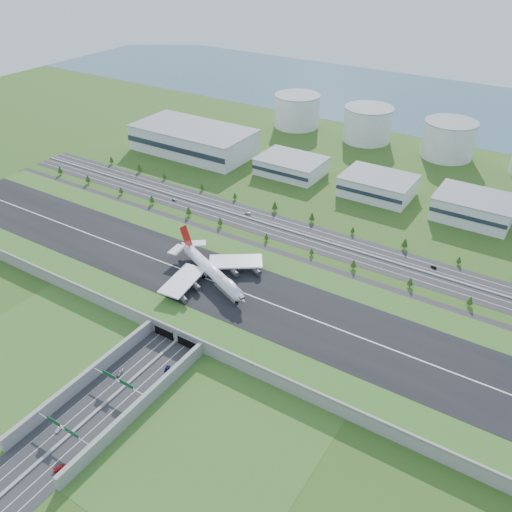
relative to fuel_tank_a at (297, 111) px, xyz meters
The scene contains 23 objects.
ground 332.88m from the fuel_tank_a, 68.84° to the right, with size 1200.00×1200.00×0.00m, color #28581B.
airfield_deck 332.76m from the fuel_tank_a, 68.84° to the right, with size 520.00×100.00×9.20m.
underpass_road 426.88m from the fuel_tank_a, 73.66° to the right, with size 38.80×120.40×8.00m.
sign_gantry_near 422.58m from the fuel_tank_a, 73.50° to the right, with size 38.70×0.70×9.80m.
sign_gantry_far 456.23m from the fuel_tank_a, 74.75° to the right, with size 38.70×0.70×9.80m.
north_expressway 246.84m from the fuel_tank_a, 60.83° to the right, with size 560.00×36.00×0.12m, color #28282B.
tree_row 248.61m from the fuel_tank_a, 60.32° to the right, with size 499.96×48.65×8.48m.
hangar_west 134.72m from the fuel_tank_a, 111.80° to the right, with size 120.00×60.00×25.00m, color silver.
hangar_mid_a 134.54m from the fuel_tank_a, 63.43° to the right, with size 58.00×42.00×15.00m, color silver.
hangar_mid_b 188.43m from the fuel_tank_a, 39.61° to the right, with size 58.00×42.00×17.00m, color silver.
hangar_mid_c 255.13m from the fuel_tank_a, 28.07° to the right, with size 58.00×42.00×19.00m, color silver.
fuel_tank_a is the anchor object (origin of this frame).
fuel_tank_b 85.00m from the fuel_tank_a, ahead, with size 50.00×50.00×35.00m, color silver.
fuel_tank_c 170.00m from the fuel_tank_a, ahead, with size 50.00×50.00×35.00m, color silver.
bay_water 208.82m from the fuel_tank_a, 54.78° to the left, with size 1200.00×260.00×0.06m, color #3C6073.
boeing_747 326.74m from the fuel_tank_a, 70.80° to the right, with size 75.33×69.60×24.86m.
car_0 411.66m from the fuel_tank_a, 74.30° to the right, with size 2.03×5.03×1.72m, color #A6A5AA.
car_1 452.95m from the fuel_tank_a, 75.50° to the right, with size 1.45×4.15×1.37m, color white.
car_2 402.06m from the fuel_tank_a, 71.07° to the right, with size 2.24×4.86×1.35m, color #120E48.
car_3 471.03m from the fuel_tank_a, 73.86° to the right, with size 2.34×5.76×1.67m, color #AE1016.
car_4 223.22m from the fuel_tank_a, 88.90° to the right, with size 1.57×3.90×1.33m, color #58575C.
car_5 303.19m from the fuel_tank_a, 43.14° to the right, with size 1.53×4.40×1.45m, color black.
car_7 221.30m from the fuel_tank_a, 71.47° to the right, with size 2.29×5.63×1.63m, color silver.
Camera 1 is at (163.52, -223.09, 205.92)m, focal length 38.00 mm.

